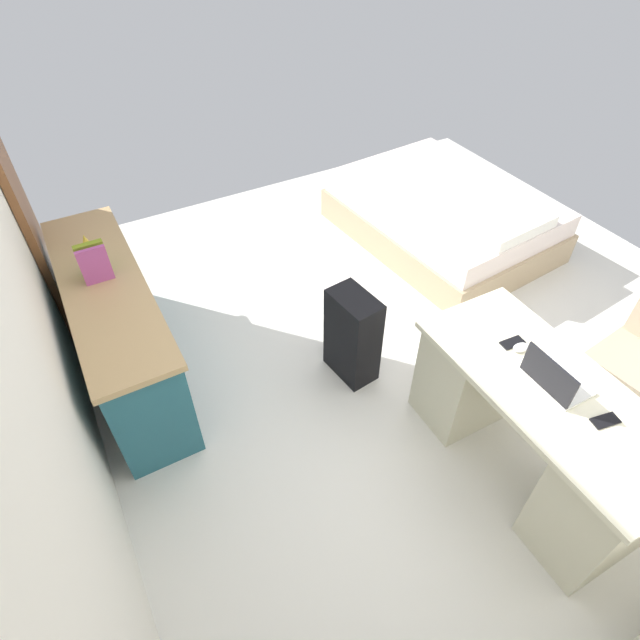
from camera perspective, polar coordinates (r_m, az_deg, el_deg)
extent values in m
plane|color=silver|center=(3.88, 8.78, -2.73)|extent=(5.36, 5.36, 0.00)
cube|color=brown|center=(4.06, -30.77, 11.83)|extent=(0.88, 0.05, 2.04)
cube|color=beige|center=(2.87, 24.45, -7.01)|extent=(1.45, 0.69, 0.04)
cube|color=beige|center=(3.04, 29.09, -17.53)|extent=(0.41, 0.60, 0.70)
cube|color=beige|center=(3.32, 16.71, -5.59)|extent=(0.41, 0.60, 0.70)
cylinder|color=black|center=(3.92, 29.58, -8.68)|extent=(0.52, 0.52, 0.04)
cylinder|color=black|center=(3.79, 30.57, -6.85)|extent=(0.06, 0.06, 0.42)
cube|color=tan|center=(3.62, 31.95, -4.27)|extent=(0.50, 0.50, 0.08)
cube|color=#235B6B|center=(3.65, -21.44, -1.21)|extent=(1.76, 0.44, 0.75)
cube|color=tan|center=(3.40, -23.11, 3.54)|extent=(1.80, 0.48, 0.04)
cube|color=#1E4E5B|center=(3.49, -15.76, -5.95)|extent=(0.67, 0.01, 0.26)
cube|color=#1E4E5B|center=(4.07, -19.08, 1.59)|extent=(0.67, 0.01, 0.26)
cube|color=tan|center=(4.98, 13.25, 10.37)|extent=(2.01, 1.55, 0.28)
cube|color=silver|center=(4.86, 13.70, 12.74)|extent=(1.94, 1.48, 0.20)
cube|color=white|center=(4.43, 20.06, 10.38)|extent=(0.53, 0.72, 0.10)
cube|color=black|center=(3.42, 3.65, -1.81)|extent=(0.38, 0.26, 0.67)
cube|color=silver|center=(2.89, 25.01, -6.19)|extent=(0.31, 0.23, 0.02)
cube|color=black|center=(2.75, 24.19, -5.64)|extent=(0.31, 0.02, 0.19)
ellipsoid|color=white|center=(2.97, 21.55, -2.88)|extent=(0.06, 0.10, 0.03)
cube|color=black|center=(2.82, 29.29, -9.80)|extent=(0.09, 0.15, 0.01)
cube|color=black|center=(3.00, 20.73, -2.38)|extent=(0.08, 0.14, 0.01)
cube|color=#A7488C|center=(3.34, -23.84, 5.60)|extent=(0.03, 0.17, 0.24)
cube|color=#765EB5|center=(3.39, -23.88, 5.69)|extent=(0.04, 0.17, 0.20)
cube|color=olive|center=(3.41, -24.07, 6.22)|extent=(0.04, 0.17, 0.23)
cube|color=green|center=(3.45, -24.13, 6.38)|extent=(0.03, 0.17, 0.20)
cone|color=gold|center=(3.70, -24.70, 7.93)|extent=(0.08, 0.08, 0.11)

